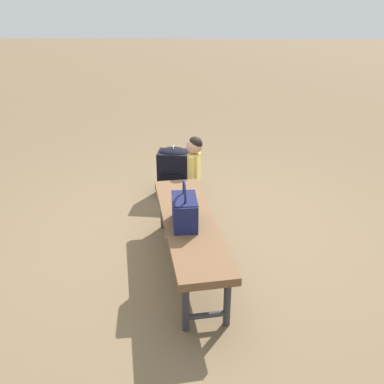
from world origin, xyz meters
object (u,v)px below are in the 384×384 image
at_px(handbag, 185,210).
at_px(child_standing, 194,163).
at_px(backpack_large, 174,170).
at_px(park_bench, 189,226).

relative_size(handbag, child_standing, 0.46).
xyz_separation_m(handbag, backpack_large, (1.50, 0.20, -0.29)).
bearing_deg(handbag, park_bench, -23.28).
bearing_deg(handbag, child_standing, -1.89).
distance_m(park_bench, handbag, 0.20).
bearing_deg(handbag, backpack_large, 7.59).
xyz_separation_m(park_bench, backpack_large, (1.42, 0.23, -0.10)).
bearing_deg(park_bench, handbag, 156.72).
xyz_separation_m(child_standing, backpack_large, (0.38, 0.24, -0.24)).
distance_m(handbag, child_standing, 1.11).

